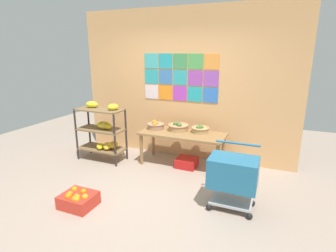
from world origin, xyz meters
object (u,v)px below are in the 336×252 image
Objects in this scene: fruit_basket_left at (156,125)px; fruit_basket_right at (178,127)px; fruit_basket_back_right at (200,129)px; orange_crate_foreground at (78,199)px; shopping_cart at (233,174)px; banana_shelf_unit at (103,130)px; produce_crate_under_table at (187,162)px; display_table at (182,137)px.

fruit_basket_left is 0.85× the size of fruit_basket_right.
fruit_basket_right is at bearing -176.02° from fruit_basket_back_right.
orange_crate_foreground is (-0.27, -1.90, -0.59)m from fruit_basket_left.
shopping_cart is at bearing -56.99° from fruit_basket_back_right.
fruit_basket_back_right is (0.84, 0.10, -0.00)m from fruit_basket_left.
orange_crate_foreground is at bearing -155.33° from shopping_cart.
shopping_cart is (0.80, -1.24, -0.19)m from fruit_basket_back_right.
produce_crate_under_table is (1.59, 0.27, -0.51)m from banana_shelf_unit.
fruit_basket_back_right is 0.38× the size of shopping_cart.
fruit_basket_left is at bearing -173.32° from fruit_basket_back_right.
shopping_cart is (1.22, -1.21, -0.20)m from fruit_basket_right.
fruit_basket_right is at bearing 70.48° from orange_crate_foreground.
banana_shelf_unit is at bearing 166.40° from shopping_cart.
fruit_basket_left is at bearing 171.30° from produce_crate_under_table.
fruit_basket_right is 1.07× the size of produce_crate_under_table.
orange_crate_foreground reaches higher than produce_crate_under_table.
produce_crate_under_table is at bearing -131.34° from fruit_basket_back_right.
fruit_basket_left is 0.85m from fruit_basket_back_right.
fruit_basket_left reaches higher than produce_crate_under_table.
banana_shelf_unit is 1.52m from display_table.
fruit_basket_back_right is 0.89× the size of produce_crate_under_table.
fruit_basket_left is 0.38× the size of shopping_cart.
banana_shelf_unit is at bearing -170.30° from produce_crate_under_table.
fruit_basket_right is at bearing 18.14° from banana_shelf_unit.
produce_crate_under_table is at bearing -36.11° from fruit_basket_right.
produce_crate_under_table is at bearing -22.50° from display_table.
shopping_cart reaches higher than fruit_basket_left.
display_table is 3.43× the size of orange_crate_foreground.
produce_crate_under_table is at bearing 62.55° from orange_crate_foreground.
banana_shelf_unit is 1.83m from fruit_basket_back_right.
shopping_cart reaches higher than display_table.
fruit_basket_back_right is at bearing 3.98° from fruit_basket_right.
banana_shelf_unit is at bearing -161.86° from fruit_basket_right.
fruit_basket_right is 0.67m from produce_crate_under_table.
display_table is at bearing -5.82° from fruit_basket_left.
fruit_basket_right is (1.36, 0.44, 0.10)m from banana_shelf_unit.
shopping_cart reaches higher than orange_crate_foreground.
fruit_basket_right is 0.45× the size of shopping_cart.
fruit_basket_back_right is 0.66m from produce_crate_under_table.
shopping_cart reaches higher than fruit_basket_back_right.
banana_shelf_unit is 1.00m from fruit_basket_left.
fruit_basket_right is at bearing 138.14° from shopping_cart.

